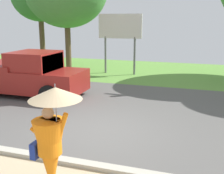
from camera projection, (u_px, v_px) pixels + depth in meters
ground_plane at (124, 104)px, 10.89m from camera, size 40.00×22.00×0.20m
monk_pedestrian at (51, 140)px, 5.00m from camera, size 1.04×0.94×2.13m
pickup_truck at (26, 75)px, 11.89m from camera, size 5.20×2.28×1.88m
roadside_billboard at (120, 31)px, 16.07m from camera, size 2.60×0.12×3.50m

